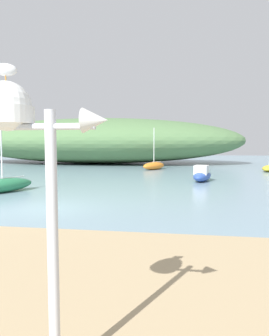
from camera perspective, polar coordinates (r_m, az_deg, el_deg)
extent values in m
plane|color=#7A99A8|center=(13.92, -16.66, -7.13)|extent=(120.00, 120.00, 0.00)
ellipsoid|color=#517547|center=(43.43, -7.03, 4.92)|extent=(39.54, 15.17, 6.11)
cylinder|color=silver|center=(3.55, -14.63, -13.95)|extent=(0.12, 0.12, 2.93)
cylinder|color=silver|center=(3.37, -15.08, 7.29)|extent=(0.96, 0.07, 0.07)
cylinder|color=white|center=(3.60, -22.21, 8.93)|extent=(0.57, 0.57, 0.18)
sphere|color=white|center=(3.61, -22.26, 10.37)|extent=(0.52, 0.52, 0.52)
cone|color=silver|center=(3.22, -7.16, 8.62)|extent=(0.26, 0.26, 0.26)
cylinder|color=orange|center=(3.63, -22.43, 14.88)|extent=(0.01, 0.01, 0.05)
cylinder|color=orange|center=(3.67, -22.36, 14.77)|extent=(0.01, 0.01, 0.05)
ellipsoid|color=white|center=(3.67, -22.44, 16.21)|extent=(0.26, 0.20, 0.13)
ellipsoid|color=#9EA0A8|center=(3.67, -22.45, 16.56)|extent=(0.24, 0.17, 0.05)
ellipsoid|color=#2D4C9E|center=(23.29, 12.22, -1.42)|extent=(1.88, 3.31, 0.77)
cube|color=silver|center=(22.95, 12.09, -0.36)|extent=(1.15, 1.29, 0.68)
ellipsoid|color=#287A4C|center=(19.14, -22.88, -2.95)|extent=(2.76, 3.91, 0.78)
cylinder|color=silver|center=(18.99, -23.09, 3.71)|extent=(0.08, 0.08, 4.13)
cylinder|color=silver|center=(19.39, -21.51, -1.61)|extent=(0.80, 1.54, 0.06)
ellipsoid|color=orange|center=(32.71, 3.54, 0.40)|extent=(2.67, 3.27, 0.78)
cylinder|color=silver|center=(32.62, 3.56, 4.00)|extent=(0.08, 0.08, 3.80)
cylinder|color=silver|center=(33.06, 4.06, 1.15)|extent=(0.84, 1.23, 0.06)
ellipsoid|color=gold|center=(33.43, 23.32, -0.04)|extent=(2.40, 3.45, 0.60)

